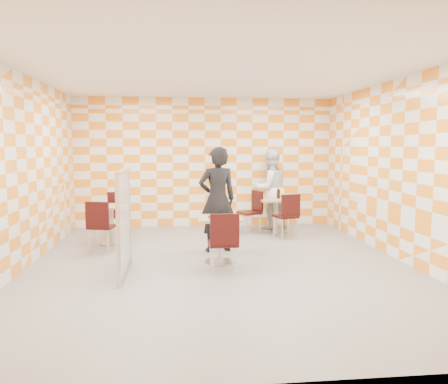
# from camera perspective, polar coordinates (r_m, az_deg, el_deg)

# --- Properties ---
(room_shell) EXTENTS (7.00, 7.00, 7.00)m
(room_shell) POSITION_cam_1_polar(r_m,az_deg,el_deg) (7.31, -1.06, 3.00)
(room_shell) COLOR gray
(room_shell) RESTS_ON ground
(main_table) EXTENTS (0.70, 0.70, 0.75)m
(main_table) POSITION_cam_1_polar(r_m,az_deg,el_deg) (7.05, -0.56, -5.23)
(main_table) COLOR tan
(main_table) RESTS_ON ground
(second_table) EXTENTS (0.70, 0.70, 0.75)m
(second_table) POSITION_cam_1_polar(r_m,az_deg,el_deg) (9.53, 6.79, -2.33)
(second_table) COLOR tan
(second_table) RESTS_ON ground
(empty_table) EXTENTS (0.70, 0.70, 0.75)m
(empty_table) POSITION_cam_1_polar(r_m,az_deg,el_deg) (8.70, -14.48, -3.28)
(empty_table) COLOR tan
(empty_table) RESTS_ON ground
(chair_main_front) EXTENTS (0.43, 0.44, 0.92)m
(chair_main_front) POSITION_cam_1_polar(r_m,az_deg,el_deg) (6.37, -0.02, -6.12)
(chair_main_front) COLOR black
(chair_main_front) RESTS_ON ground
(chair_second_front) EXTENTS (0.53, 0.53, 0.92)m
(chair_second_front) POSITION_cam_1_polar(r_m,az_deg,el_deg) (8.95, 8.35, -2.66)
(chair_second_front) COLOR black
(chair_second_front) RESTS_ON ground
(chair_second_side) EXTENTS (0.56, 0.55, 0.92)m
(chair_second_side) POSITION_cam_1_polar(r_m,az_deg,el_deg) (9.48, 3.82, -2.13)
(chair_second_side) COLOR black
(chair_second_side) RESTS_ON ground
(chair_empty_near) EXTENTS (0.51, 0.52, 0.92)m
(chair_empty_near) POSITION_cam_1_polar(r_m,az_deg,el_deg) (8.01, -15.90, -3.85)
(chair_empty_near) COLOR black
(chair_empty_near) RESTS_ON ground
(chair_empty_far) EXTENTS (0.48, 0.48, 0.92)m
(chair_empty_far) POSITION_cam_1_polar(r_m,az_deg,el_deg) (9.40, -13.69, -2.35)
(chair_empty_far) COLOR black
(chair_empty_far) RESTS_ON ground
(partition) EXTENTS (0.08, 1.38, 1.55)m
(partition) POSITION_cam_1_polar(r_m,az_deg,el_deg) (6.56, -12.92, -3.74)
(partition) COLOR white
(partition) RESTS_ON ground
(man_dark) EXTENTS (0.76, 0.57, 1.87)m
(man_dark) POSITION_cam_1_polar(r_m,az_deg,el_deg) (7.79, -0.89, -0.97)
(man_dark) COLOR black
(man_dark) RESTS_ON ground
(man_white) EXTENTS (1.04, 0.91, 1.82)m
(man_white) POSITION_cam_1_polar(r_m,az_deg,el_deg) (10.05, 6.04, 0.40)
(man_white) COLOR white
(man_white) RESTS_ON ground
(pizza_on_foil) EXTENTS (0.40, 0.40, 0.04)m
(pizza_on_foil) POSITION_cam_1_polar(r_m,az_deg,el_deg) (6.99, -0.55, -3.18)
(pizza_on_foil) COLOR silver
(pizza_on_foil) RESTS_ON main_table
(sport_bottle) EXTENTS (0.06, 0.06, 0.20)m
(sport_bottle) POSITION_cam_1_polar(r_m,az_deg,el_deg) (9.55, 5.94, -0.31)
(sport_bottle) COLOR white
(sport_bottle) RESTS_ON second_table
(soda_bottle) EXTENTS (0.07, 0.07, 0.23)m
(soda_bottle) POSITION_cam_1_polar(r_m,az_deg,el_deg) (9.56, 7.13, -0.23)
(soda_bottle) COLOR black
(soda_bottle) RESTS_ON second_table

